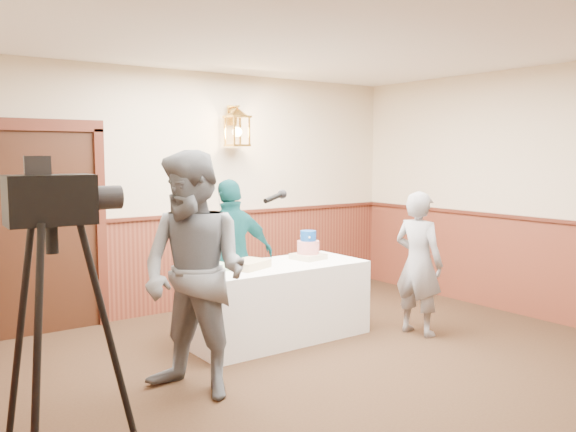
{
  "coord_description": "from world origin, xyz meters",
  "views": [
    {
      "loc": [
        -3.21,
        -2.99,
        1.85
      ],
      "look_at": [
        0.18,
        1.7,
        1.25
      ],
      "focal_mm": 38.0,
      "sensor_mm": 36.0,
      "label": 1
    }
  ],
  "objects_px": {
    "display_table": "(276,302)",
    "interviewer": "(195,274)",
    "sheet_cake_green": "(208,268)",
    "tiered_cake": "(308,248)",
    "sheet_cake_yellow": "(248,264)",
    "baker": "(418,263)",
    "tv_camera_rig": "(57,359)",
    "assistant_p": "(232,257)"
  },
  "relations": [
    {
      "from": "baker",
      "to": "sheet_cake_green",
      "type": "bearing_deg",
      "value": 58.16
    },
    {
      "from": "tiered_cake",
      "to": "interviewer",
      "type": "relative_size",
      "value": 0.18
    },
    {
      "from": "display_table",
      "to": "sheet_cake_yellow",
      "type": "xyz_separation_m",
      "value": [
        -0.33,
        -0.01,
        0.41
      ]
    },
    {
      "from": "display_table",
      "to": "tiered_cake",
      "type": "bearing_deg",
      "value": 7.36
    },
    {
      "from": "sheet_cake_yellow",
      "to": "interviewer",
      "type": "bearing_deg",
      "value": -140.77
    },
    {
      "from": "sheet_cake_yellow",
      "to": "baker",
      "type": "relative_size",
      "value": 0.25
    },
    {
      "from": "tv_camera_rig",
      "to": "baker",
      "type": "bearing_deg",
      "value": 17.17
    },
    {
      "from": "interviewer",
      "to": "sheet_cake_green",
      "type": "bearing_deg",
      "value": 120.24
    },
    {
      "from": "display_table",
      "to": "tv_camera_rig",
      "type": "relative_size",
      "value": 1.03
    },
    {
      "from": "tv_camera_rig",
      "to": "sheet_cake_yellow",
      "type": "bearing_deg",
      "value": 39.89
    },
    {
      "from": "display_table",
      "to": "assistant_p",
      "type": "height_order",
      "value": "assistant_p"
    },
    {
      "from": "tiered_cake",
      "to": "tv_camera_rig",
      "type": "bearing_deg",
      "value": -149.9
    },
    {
      "from": "display_table",
      "to": "assistant_p",
      "type": "distance_m",
      "value": 0.65
    },
    {
      "from": "sheet_cake_green",
      "to": "tiered_cake",
      "type": "bearing_deg",
      "value": -1.25
    },
    {
      "from": "tv_camera_rig",
      "to": "tiered_cake",
      "type": "bearing_deg",
      "value": 33.07
    },
    {
      "from": "tiered_cake",
      "to": "baker",
      "type": "height_order",
      "value": "baker"
    },
    {
      "from": "tiered_cake",
      "to": "sheet_cake_yellow",
      "type": "distance_m",
      "value": 0.78
    },
    {
      "from": "baker",
      "to": "assistant_p",
      "type": "height_order",
      "value": "assistant_p"
    },
    {
      "from": "tiered_cake",
      "to": "interviewer",
      "type": "bearing_deg",
      "value": -153.73
    },
    {
      "from": "baker",
      "to": "interviewer",
      "type": "bearing_deg",
      "value": 82.17
    },
    {
      "from": "display_table",
      "to": "interviewer",
      "type": "distance_m",
      "value": 1.64
    },
    {
      "from": "sheet_cake_yellow",
      "to": "interviewer",
      "type": "height_order",
      "value": "interviewer"
    },
    {
      "from": "sheet_cake_green",
      "to": "baker",
      "type": "xyz_separation_m",
      "value": [
        1.98,
        -0.8,
        -0.05
      ]
    },
    {
      "from": "sheet_cake_green",
      "to": "assistant_p",
      "type": "height_order",
      "value": "assistant_p"
    },
    {
      "from": "tiered_cake",
      "to": "interviewer",
      "type": "xyz_separation_m",
      "value": [
        -1.76,
        -0.87,
        0.07
      ]
    },
    {
      "from": "sheet_cake_green",
      "to": "interviewer",
      "type": "height_order",
      "value": "interviewer"
    },
    {
      "from": "display_table",
      "to": "tiered_cake",
      "type": "xyz_separation_m",
      "value": [
        0.45,
        0.06,
        0.49
      ]
    },
    {
      "from": "baker",
      "to": "tv_camera_rig",
      "type": "relative_size",
      "value": 0.84
    },
    {
      "from": "tiered_cake",
      "to": "sheet_cake_green",
      "type": "xyz_separation_m",
      "value": [
        -1.17,
        0.03,
        -0.08
      ]
    },
    {
      "from": "display_table",
      "to": "sheet_cake_yellow",
      "type": "relative_size",
      "value": 4.85
    },
    {
      "from": "baker",
      "to": "assistant_p",
      "type": "distance_m",
      "value": 1.9
    },
    {
      "from": "tiered_cake",
      "to": "interviewer",
      "type": "distance_m",
      "value": 1.96
    },
    {
      "from": "tiered_cake",
      "to": "sheet_cake_yellow",
      "type": "height_order",
      "value": "tiered_cake"
    },
    {
      "from": "sheet_cake_yellow",
      "to": "assistant_p",
      "type": "bearing_deg",
      "value": 80.6
    },
    {
      "from": "interviewer",
      "to": "tv_camera_rig",
      "type": "relative_size",
      "value": 1.08
    },
    {
      "from": "sheet_cake_yellow",
      "to": "sheet_cake_green",
      "type": "distance_m",
      "value": 0.4
    },
    {
      "from": "display_table",
      "to": "sheet_cake_green",
      "type": "bearing_deg",
      "value": 173.43
    },
    {
      "from": "sheet_cake_green",
      "to": "assistant_p",
      "type": "xyz_separation_m",
      "value": [
        0.46,
        0.34,
        0.01
      ]
    },
    {
      "from": "sheet_cake_yellow",
      "to": "baker",
      "type": "bearing_deg",
      "value": -23.99
    },
    {
      "from": "baker",
      "to": "tv_camera_rig",
      "type": "distance_m",
      "value": 3.95
    },
    {
      "from": "display_table",
      "to": "interviewer",
      "type": "xyz_separation_m",
      "value": [
        -1.31,
        -0.81,
        0.56
      ]
    },
    {
      "from": "tv_camera_rig",
      "to": "display_table",
      "type": "bearing_deg",
      "value": 36.32
    }
  ]
}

